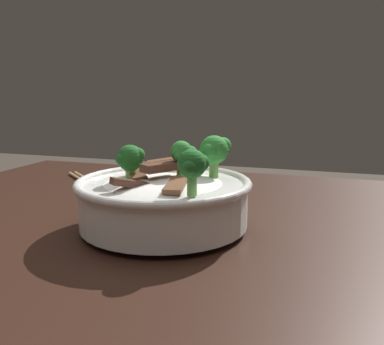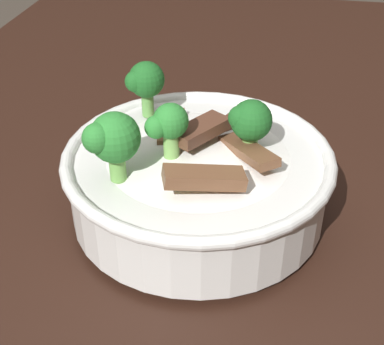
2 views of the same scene
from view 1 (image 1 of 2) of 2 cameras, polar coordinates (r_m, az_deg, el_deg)
The scene contains 3 objects.
dining_table at distance 0.57m, azimuth -14.47°, elevation -21.20°, with size 1.19×0.98×0.81m.
rice_bowl at distance 0.60m, azimuth -3.75°, elevation -3.21°, with size 0.25×0.25×0.13m.
chopsticks_pair at distance 0.94m, azimuth -14.12°, elevation -1.14°, with size 0.15×0.17×0.01m.
Camera 1 is at (0.40, 0.27, 1.01)m, focal length 39.34 mm.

